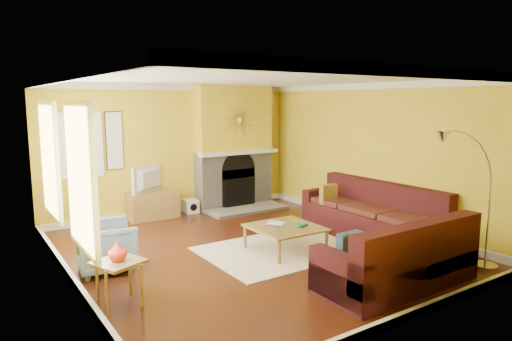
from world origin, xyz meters
TOP-DOWN VIEW (x-y plane):
  - floor at (0.00, 0.00)m, footprint 5.50×6.00m
  - ceiling at (0.00, 0.00)m, footprint 5.50×6.00m
  - wall_back at (0.00, 3.01)m, footprint 5.50×0.02m
  - wall_front at (0.00, -3.01)m, footprint 5.50×0.02m
  - wall_left at (-2.76, 0.00)m, footprint 0.02×6.00m
  - wall_right at (2.76, 0.00)m, footprint 0.02×6.00m
  - baseboard at (0.00, 0.00)m, footprint 5.50×6.00m
  - crown_molding at (0.00, 0.00)m, footprint 5.50×6.00m
  - window_left_near at (-2.72, 1.30)m, footprint 0.06×1.22m
  - window_left_far at (-2.72, -0.60)m, footprint 0.06×1.22m
  - window_back at (-1.90, 2.96)m, footprint 0.82×0.06m
  - wall_art at (-1.25, 2.97)m, footprint 0.34×0.04m
  - fireplace at (1.35, 2.80)m, footprint 1.80×0.40m
  - mantel at (1.35, 2.56)m, footprint 1.92×0.22m
  - hearth at (1.35, 2.25)m, footprint 1.80×0.70m
  - sunburst at (1.35, 2.57)m, footprint 0.70×0.04m
  - rug at (0.35, -0.30)m, footprint 2.40×1.80m
  - sectional_sofa at (1.20, -0.85)m, footprint 3.10×3.70m
  - coffee_table at (0.40, -0.35)m, footprint 1.05×1.05m
  - media_console at (-0.60, 2.75)m, footprint 1.00×0.45m
  - tv at (-0.60, 2.75)m, footprint 0.86×0.59m
  - subwoofer at (0.25, 2.78)m, footprint 0.29×0.29m
  - armchair at (-2.20, 0.35)m, footprint 0.85×0.83m
  - side_table at (-2.40, -0.85)m, footprint 0.63×0.63m
  - vase at (-2.40, -0.85)m, footprint 0.24×0.24m
  - book at (0.25, -0.25)m, footprint 0.32×0.34m
  - arc_lamp at (1.76, -2.55)m, footprint 1.28×0.36m

SIDE VIEW (x-z plane):
  - floor at x=0.00m, z-range -0.02..0.00m
  - rug at x=0.35m, z-range 0.00..0.02m
  - hearth at x=1.35m, z-range 0.00..0.06m
  - baseboard at x=0.00m, z-range 0.00..0.12m
  - subwoofer at x=0.25m, z-range 0.00..0.29m
  - coffee_table at x=0.40m, z-range 0.00..0.41m
  - side_table at x=-2.40m, z-range 0.00..0.54m
  - media_console at x=-0.60m, z-range 0.00..0.55m
  - armchair at x=-2.20m, z-range 0.00..0.70m
  - book at x=0.25m, z-range 0.41..0.43m
  - sectional_sofa at x=1.20m, z-range 0.00..0.90m
  - vase at x=-2.40m, z-range 0.54..0.77m
  - tv at x=-0.60m, z-range 0.55..1.09m
  - arc_lamp at x=1.76m, z-range 0.00..1.99m
  - mantel at x=1.35m, z-range 1.21..1.29m
  - wall_back at x=0.00m, z-range 0.00..2.70m
  - wall_front at x=0.00m, z-range 0.00..2.70m
  - wall_left at x=-2.76m, z-range 0.00..2.70m
  - wall_right at x=2.76m, z-range 0.00..2.70m
  - fireplace at x=1.35m, z-range 0.00..2.70m
  - window_left_near at x=-2.72m, z-range 0.64..2.36m
  - window_left_far at x=-2.72m, z-range 0.64..2.36m
  - window_back at x=-1.90m, z-range 0.94..2.16m
  - wall_art at x=-1.25m, z-range 1.03..2.17m
  - sunburst at x=1.35m, z-range 1.60..2.30m
  - crown_molding at x=0.00m, z-range 2.58..2.70m
  - ceiling at x=0.00m, z-range 2.70..2.72m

